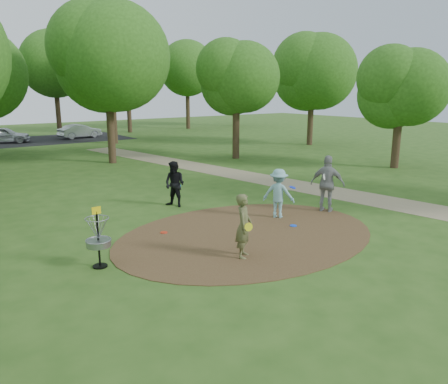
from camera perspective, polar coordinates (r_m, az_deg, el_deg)
ground at (r=13.27m, az=3.12°, el=-5.59°), size 100.00×100.00×0.00m
dirt_clearing at (r=13.26m, az=3.12°, el=-5.55°), size 8.40×8.40×0.02m
footpath at (r=19.12m, az=14.33°, el=-0.07°), size 7.55×39.89×0.01m
parking_lot at (r=41.10m, az=-22.48°, el=6.30°), size 14.00×8.00×0.01m
player_observer_with_disc at (r=11.28m, az=2.58°, el=-4.46°), size 0.73×0.72×1.70m
player_throwing_with_disc at (r=14.88m, az=7.14°, el=-0.20°), size 1.32×1.25×1.69m
player_walking_with_disc at (r=16.27m, az=-6.46°, el=1.02°), size 0.93×1.02×1.71m
player_waiting_with_disc at (r=15.88m, az=13.37°, el=1.04°), size 1.01×1.28×2.03m
disc_ground_blue at (r=14.18m, az=9.04°, el=-4.36°), size 0.22×0.22×0.02m
disc_ground_red at (r=13.48m, az=-7.86°, el=-5.25°), size 0.22×0.22×0.02m
car_left at (r=39.97m, az=-26.80°, el=6.66°), size 4.17×2.83×1.32m
car_right at (r=41.51m, az=-18.30°, el=7.55°), size 3.92×1.90×1.24m
disc_golf_basket at (r=11.08m, az=-16.15°, el=-5.20°), size 0.63×0.63×1.54m
tree_ring at (r=21.84m, az=-11.88°, el=15.66°), size 37.20×45.15×9.03m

